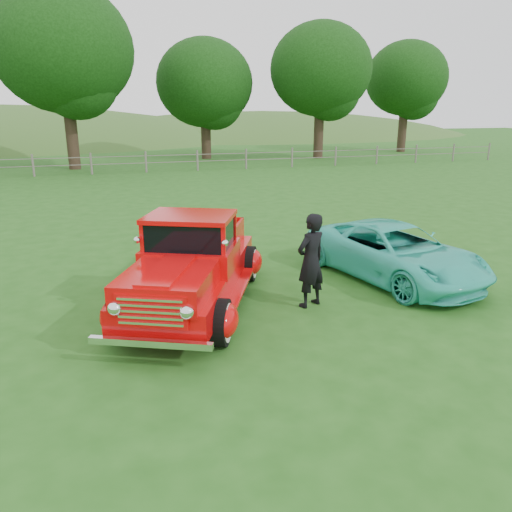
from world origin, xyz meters
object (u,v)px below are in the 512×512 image
object	(u,v)px
man	(311,261)
tree_far_east	(406,79)
tree_mid_east	(321,70)
red_pickup	(193,266)
teal_sedan	(394,252)
tree_near_west	(63,49)
tree_near_east	(205,83)

from	to	relation	value
man	tree_far_east	bearing A→B (deg)	-149.12
tree_mid_east	red_pickup	xyz separation A→B (m)	(-14.06, -25.83, -5.38)
tree_far_east	red_pickup	distance (m)	37.27
tree_far_east	teal_sedan	bearing A→B (deg)	-123.08
red_pickup	tree_mid_east	bearing A→B (deg)	86.20
tree_near_west	teal_sedan	size ratio (longest dim) A/B	2.42
tree_near_east	tree_mid_east	bearing A→B (deg)	-14.04
tree_near_west	teal_sedan	xyz separation A→B (m)	(7.40, -23.55, -6.20)
tree_near_west	red_pickup	size ratio (longest dim) A/B	1.98
tree_mid_east	teal_sedan	bearing A→B (deg)	-110.59
tree_mid_east	tree_far_east	world-z (taller)	tree_mid_east
man	tree_mid_east	bearing A→B (deg)	-138.01
tree_near_west	teal_sedan	bearing A→B (deg)	-72.56
tree_near_east	red_pickup	size ratio (longest dim) A/B	1.58
teal_sedan	man	size ratio (longest dim) A/B	2.42
tree_near_west	tree_far_east	bearing A→B (deg)	10.89
man	teal_sedan	bearing A→B (deg)	177.34
tree_mid_east	teal_sedan	xyz separation A→B (m)	(-9.60, -25.55, -5.57)
teal_sedan	tree_near_west	bearing A→B (deg)	94.88
man	red_pickup	bearing A→B (deg)	-40.29
tree_near_west	teal_sedan	distance (m)	25.45
tree_mid_east	red_pickup	size ratio (longest dim) A/B	1.80
teal_sedan	man	world-z (taller)	man
tree_near_west	man	size ratio (longest dim) A/B	5.85
tree_near_west	man	world-z (taller)	tree_near_west
tree_near_west	red_pickup	distance (m)	24.75
tree_near_east	tree_mid_east	size ratio (longest dim) A/B	0.88
red_pickup	man	world-z (taller)	same
tree_far_east	man	xyz separation A→B (m)	(-20.96, -29.46, -4.97)
teal_sedan	man	distance (m)	2.55
tree_near_east	teal_sedan	distance (m)	27.99
tree_near_west	tree_mid_east	size ratio (longest dim) A/B	1.10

